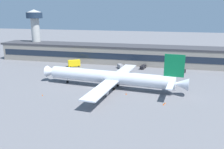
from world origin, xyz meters
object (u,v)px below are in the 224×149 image
traffic_cone_3 (164,104)px  traffic_cone_1 (165,103)px  crew_van (120,66)px  airliner (112,77)px  belt_loader (143,67)px  follow_me_car (183,71)px  catering_truck (74,63)px  control_tower (35,28)px  traffic_cone_2 (42,95)px  traffic_cone_0 (126,94)px

traffic_cone_3 → traffic_cone_1: bearing=71.6°
crew_van → traffic_cone_3: crew_van is taller
airliner → belt_loader: airliner is taller
follow_me_car → traffic_cone_3: (-9.05, -48.90, -0.74)m
catering_truck → control_tower: bearing=150.9°
follow_me_car → traffic_cone_2: 76.03m
catering_truck → crew_van: (28.32, 1.64, -0.83)m
catering_truck → traffic_cone_2: catering_truck is taller
crew_van → traffic_cone_0: bearing=-75.3°
airliner → control_tower: (-68.97, 54.94, 16.28)m
control_tower → traffic_cone_1: (92.41, -68.38, -20.75)m
traffic_cone_0 → traffic_cone_2: bearing=-164.1°
control_tower → crew_van: 70.92m
traffic_cone_3 → traffic_cone_2: bearing=-178.2°
airliner → traffic_cone_3: bearing=-33.0°
traffic_cone_1 → traffic_cone_2: bearing=-176.5°
airliner → control_tower: 89.67m
airliner → follow_me_car: airliner is taller
control_tower → crew_van: bearing=-16.2°
traffic_cone_2 → traffic_cone_3: 47.91m
traffic_cone_3 → belt_loader: bearing=103.9°
belt_loader → control_tower: bearing=168.6°
belt_loader → catering_truck: bearing=-173.4°
control_tower → traffic_cone_1: control_tower is taller
catering_truck → traffic_cone_3: catering_truck is taller
belt_loader → traffic_cone_0: size_ratio=10.49×
belt_loader → catering_truck: catering_truck is taller
traffic_cone_2 → catering_truck: bearing=97.8°
catering_truck → traffic_cone_2: size_ratio=12.99×
control_tower → traffic_cone_0: bearing=-39.0°
traffic_cone_0 → traffic_cone_2: size_ratio=1.11×
airliner → traffic_cone_0: (7.74, -7.09, -4.48)m
crew_van → traffic_cone_0: 44.51m
catering_truck → traffic_cone_3: bearing=-41.9°
airliner → traffic_cone_1: bearing=-29.8°
control_tower → crew_van: control_tower is taller
crew_van → traffic_cone_3: (26.48, -50.85, -1.11)m
control_tower → belt_loader: control_tower is taller
belt_loader → traffic_cone_3: size_ratio=9.46×
catering_truck → traffic_cone_0: bearing=-46.3°
catering_truck → traffic_cone_2: 51.19m
catering_truck → belt_loader: bearing=6.6°
catering_truck → traffic_cone_1: 73.08m
control_tower → traffic_cone_2: 86.35m
belt_loader → traffic_cone_2: 65.33m
belt_loader → traffic_cone_2: belt_loader is taller
catering_truck → traffic_cone_1: bearing=-40.8°
airliner → belt_loader: 40.42m
crew_van → traffic_cone_2: bearing=-112.3°
airliner → follow_me_car: size_ratio=13.80×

